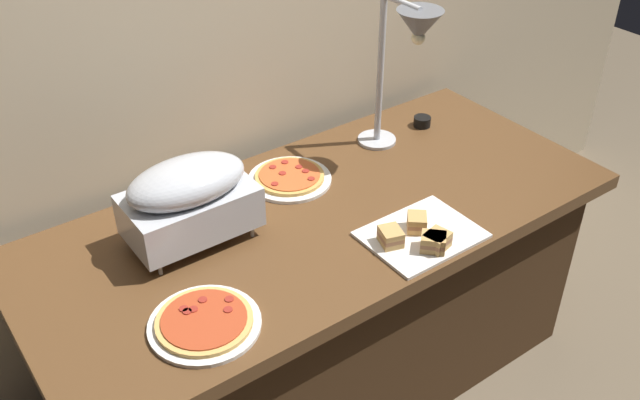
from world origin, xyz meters
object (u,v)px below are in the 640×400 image
pizza_plate_center (290,178)px  sandwich_platter (420,235)px  heat_lamp (411,41)px  pizza_plate_front (205,322)px  sauce_cup_near (422,121)px  chafing_dish (189,197)px

pizza_plate_center → sandwich_platter: size_ratio=0.83×
heat_lamp → pizza_plate_center: heat_lamp is taller
pizza_plate_front → sauce_cup_near: 1.27m
pizza_plate_front → sauce_cup_near: (1.18, 0.47, 0.01)m
pizza_plate_front → heat_lamp: bearing=19.2°
chafing_dish → heat_lamp: heat_lamp is taller
pizza_plate_front → pizza_plate_center: same height
pizza_plate_front → chafing_dish: bearing=66.7°
heat_lamp → sandwich_platter: heat_lamp is taller
pizza_plate_center → sandwich_platter: bearing=-75.1°
pizza_plate_front → sauce_cup_near: sauce_cup_near is taller
chafing_dish → sandwich_platter: 0.69m
sandwich_platter → pizza_plate_center: bearing=104.9°
heat_lamp → sandwich_platter: size_ratio=1.64×
pizza_plate_front → pizza_plate_center: 0.71m
heat_lamp → pizza_plate_front: (-0.97, -0.34, -0.42)m
pizza_plate_front → pizza_plate_center: size_ratio=1.04×
heat_lamp → pizza_plate_front: 1.11m
sauce_cup_near → pizza_plate_center: bearing=-177.7°
heat_lamp → pizza_plate_front: bearing=-160.8°
chafing_dish → pizza_plate_center: chafing_dish is taller
pizza_plate_front → sandwich_platter: size_ratio=0.86×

